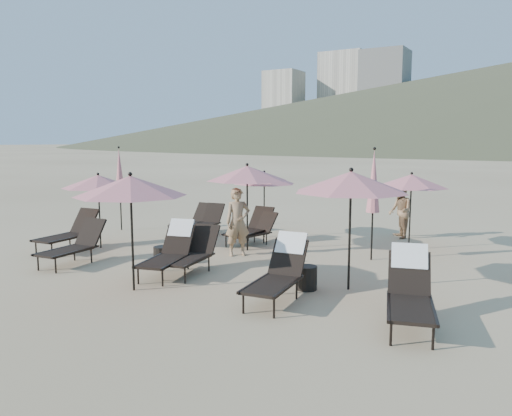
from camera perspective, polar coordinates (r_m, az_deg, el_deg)
The scene contains 24 objects.
ground at distance 10.63m, azimuth -4.76°, elevation -8.45°, with size 800.00×800.00×0.00m, color #D6BA8C.
hotel_skyline at distance 297.47m, azimuth 11.42°, elevation 11.58°, with size 109.00×82.00×55.00m.
lounger_0 at distance 14.48m, azimuth -20.58°, elevation -2.59°, with size 0.84×1.88×1.05m.
lounger_1 at distance 12.79m, azimuth -20.09°, elevation -3.96°, with size 0.82×1.82×1.02m.
lounger_2 at distance 11.30m, azimuth -7.28°, elevation -5.08°, with size 0.91×1.81×1.00m.
lounger_3 at distance 11.28m, azimuth -9.82°, elevation -4.74°, with size 1.10×1.93×1.14m.
lounger_4 at distance 9.34m, azimuth 2.68°, elevation -7.15°, with size 0.90×1.94×1.17m.
lounger_5 at distance 8.49m, azimuth 17.20°, elevation -8.94°, with size 1.18×2.02×1.19m.
lounger_6 at distance 16.05m, azimuth -7.17°, elevation -1.40°, with size 0.64×1.63×0.93m.
lounger_7 at distance 15.73m, azimuth -5.78°, elevation -1.54°, with size 0.81×1.71×0.95m.
lounger_8 at distance 14.38m, azimuth -0.61°, elevation -2.25°, with size 0.75×1.79×1.01m.
lounger_9 at distance 14.25m, azimuth -0.16°, elevation -2.56°, with size 0.94×1.65×0.89m.
umbrella_open_0 at distance 14.31m, azimuth -17.59°, elevation 2.91°, with size 1.94×1.94×2.09m.
umbrella_open_1 at distance 13.31m, azimuth -1.02°, elevation 3.98°, with size 2.20×2.20×2.37m.
umbrella_open_2 at distance 9.88m, azimuth 10.80°, elevation 2.94°, with size 2.27×2.27×2.44m.
umbrella_open_3 at distance 15.21m, azimuth 0.94°, elevation 3.41°, with size 1.91×1.91×2.06m.
umbrella_open_4 at distance 14.12m, azimuth 17.34°, elevation 2.96°, with size 1.97×1.97×2.12m.
umbrella_open_5 at distance 9.96m, azimuth -14.15°, elevation 2.45°, with size 2.19×2.19×2.35m.
umbrella_closed_0 at distance 12.55m, azimuth 13.29°, elevation 2.91°, with size 0.33×0.33×2.80m.
umbrella_closed_1 at distance 17.05m, azimuth -15.33°, elevation 3.98°, with size 0.33×0.33×2.78m.
side_table_0 at distance 12.30m, azimuth -10.67°, elevation -5.32°, with size 0.42×0.42×0.42m, color black.
side_table_1 at distance 10.09m, azimuth 5.82°, elevation -7.94°, with size 0.41×0.41×0.48m, color black.
beachgoer_a at distance 12.84m, azimuth -2.09°, elevation -1.61°, with size 0.64×0.42×1.76m, color #A17C57.
beachgoer_b at distance 15.80m, azimuth 16.15°, elevation -0.36°, with size 0.80×0.63×1.65m, color #97714D.
Camera 1 is at (5.96, -8.29, 2.94)m, focal length 35.00 mm.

